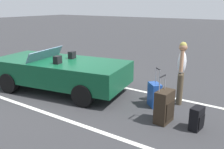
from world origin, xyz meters
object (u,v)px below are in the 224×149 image
Objects in this scene: suitcase_large_black at (164,107)px; suitcase_medium_bright at (154,95)px; traveler_person at (181,70)px; suitcase_small_carryon at (197,119)px; convertible_car at (55,71)px.

suitcase_large_black reaches higher than suitcase_medium_bright.
suitcase_small_carryon is at bearing 107.87° from traveler_person.
convertible_car is 3.17m from suitcase_medium_bright.
suitcase_medium_bright is (0.56, -0.71, -0.06)m from suitcase_large_black.
traveler_person is at bearing -177.03° from suitcase_medium_bright.
suitcase_medium_bright is 1.42m from suitcase_small_carryon.
suitcase_large_black is 2.15× the size of suitcase_small_carryon.
convertible_car is 4.32× the size of suitcase_medium_bright.
suitcase_large_black is at bearing 166.85° from convertible_car.
convertible_car is at bearing -38.60° from suitcase_medium_bright.
convertible_car reaches higher than suitcase_large_black.
suitcase_medium_bright is 0.61× the size of traveler_person.
traveler_person reaches higher than convertible_car.
traveler_person is (-3.59, -1.05, 0.34)m from convertible_car.
traveler_person is (-0.47, -0.57, 0.62)m from suitcase_medium_bright.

